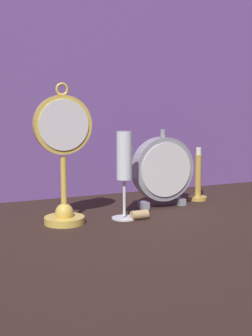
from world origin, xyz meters
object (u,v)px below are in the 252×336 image
at_px(pocket_watch_on_stand, 63,160).
at_px(brass_candlestick, 198,182).
at_px(champagne_flute, 124,164).
at_px(wine_cork, 140,214).
at_px(mantel_clock_silver, 163,169).

bearing_deg(pocket_watch_on_stand, brass_candlestick, 13.31).
distance_m(champagne_flute, wine_cork, 0.13).
bearing_deg(wine_cork, brass_candlestick, 28.16).
relative_size(pocket_watch_on_stand, brass_candlestick, 2.13).
xyz_separation_m(pocket_watch_on_stand, champagne_flute, (0.14, -0.01, -0.02)).
bearing_deg(wine_cork, pocket_watch_on_stand, 169.96).
relative_size(brass_candlestick, wine_cork, 3.59).
xyz_separation_m(mantel_clock_silver, wine_cork, (-0.11, -0.09, -0.09)).
bearing_deg(mantel_clock_silver, pocket_watch_on_stand, -167.87).
relative_size(pocket_watch_on_stand, mantel_clock_silver, 1.55).
height_order(champagne_flute, brass_candlestick, champagne_flute).
relative_size(pocket_watch_on_stand, wine_cork, 7.65).
bearing_deg(brass_candlestick, mantel_clock_silver, -164.21).
bearing_deg(champagne_flute, mantel_clock_silver, 27.62).
relative_size(champagne_flute, wine_cork, 5.01).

